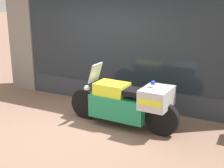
# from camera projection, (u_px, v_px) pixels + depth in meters

# --- Properties ---
(ground_plane) EXTENTS (60.00, 60.00, 0.00)m
(ground_plane) POSITION_uv_depth(u_px,v_px,m) (70.00, 131.00, 6.21)
(ground_plane) COLOR #7A5B4C
(shop_building) EXTENTS (6.36, 0.55, 3.20)m
(shop_building) POSITION_uv_depth(u_px,v_px,m) (101.00, 37.00, 7.62)
(shop_building) COLOR #333842
(shop_building) RESTS_ON ground
(window_display) EXTENTS (5.12, 0.30, 1.93)m
(window_display) POSITION_uv_depth(u_px,v_px,m) (127.00, 85.00, 7.67)
(window_display) COLOR slate
(window_display) RESTS_ON ground
(paramedic_motorcycle) EXTENTS (2.42, 0.72, 1.26)m
(paramedic_motorcycle) POSITION_uv_depth(u_px,v_px,m) (128.00, 102.00, 6.25)
(paramedic_motorcycle) COLOR black
(paramedic_motorcycle) RESTS_ON ground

